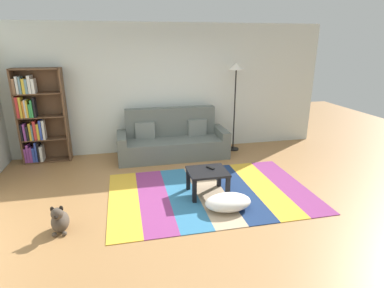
% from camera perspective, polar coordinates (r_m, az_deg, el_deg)
% --- Properties ---
extents(ground_plane, '(14.00, 14.00, 0.00)m').
position_cam_1_polar(ground_plane, '(4.88, 1.22, -10.21)').
color(ground_plane, '#9E7042').
extents(back_wall, '(6.80, 0.10, 2.70)m').
position_cam_1_polar(back_wall, '(6.87, -3.85, 10.03)').
color(back_wall, silver).
rests_on(back_wall, ground_plane).
extents(rug, '(3.20, 2.11, 0.01)m').
position_cam_1_polar(rug, '(5.11, 3.39, -8.83)').
color(rug, gold).
rests_on(rug, ground_plane).
extents(couch, '(2.26, 0.80, 1.00)m').
position_cam_1_polar(couch, '(6.57, -3.57, 0.58)').
color(couch, '#59605B').
rests_on(couch, ground_plane).
extents(bookshelf, '(0.90, 0.28, 1.86)m').
position_cam_1_polar(bookshelf, '(6.84, -26.56, 4.25)').
color(bookshelf, brown).
rests_on(bookshelf, ground_plane).
extents(coffee_table, '(0.61, 0.53, 0.40)m').
position_cam_1_polar(coffee_table, '(4.92, 2.85, -5.72)').
color(coffee_table, black).
rests_on(coffee_table, rug).
extents(pouf, '(0.67, 0.44, 0.23)m').
position_cam_1_polar(pouf, '(4.60, 6.60, -10.51)').
color(pouf, white).
rests_on(pouf, rug).
extents(dog, '(0.22, 0.35, 0.40)m').
position_cam_1_polar(dog, '(4.42, -23.02, -12.70)').
color(dog, '#473D33').
rests_on(dog, ground_plane).
extents(standing_lamp, '(0.32, 0.32, 1.91)m').
position_cam_1_polar(standing_lamp, '(6.78, 8.02, 11.84)').
color(standing_lamp, black).
rests_on(standing_lamp, ground_plane).
extents(tv_remote, '(0.11, 0.15, 0.02)m').
position_cam_1_polar(tv_remote, '(4.98, 3.38, -4.34)').
color(tv_remote, black).
rests_on(tv_remote, coffee_table).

